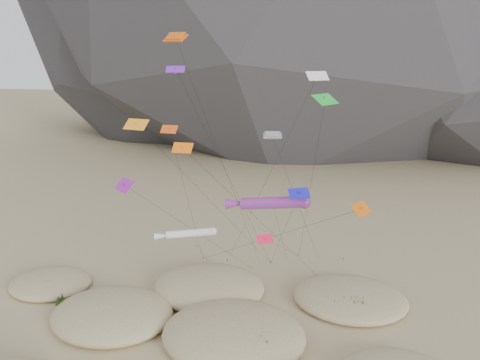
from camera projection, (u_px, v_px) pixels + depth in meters
name	position (u px, v px, depth m)	size (l,w,h in m)	color
dunes	(203.00, 342.00, 45.85)	(50.56, 34.03, 3.94)	#CCB789
dune_grass	(200.00, 340.00, 46.08)	(43.03, 27.17, 1.51)	black
kite_stakes	(263.00, 260.00, 64.56)	(21.40, 6.91, 0.30)	#3F2D1E
rainbow_tube_kite	(269.00, 203.00, 47.14)	(8.74, 15.97, 14.44)	#FF1A2E
white_tube_kite	(187.00, 234.00, 50.25)	(6.67, 12.53, 9.96)	silver
orange_parafoil	(177.00, 41.00, 47.90)	(9.34, 10.90, 30.06)	#E1530B
multi_parafoil	(274.00, 138.00, 48.24)	(6.43, 14.25, 20.27)	red
delta_kites	(235.00, 149.00, 46.43)	(25.24, 23.02, 26.78)	orange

